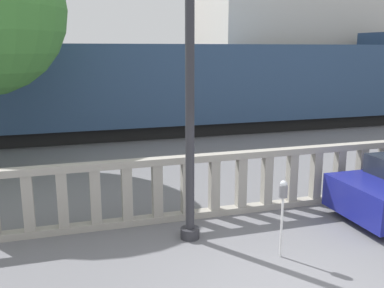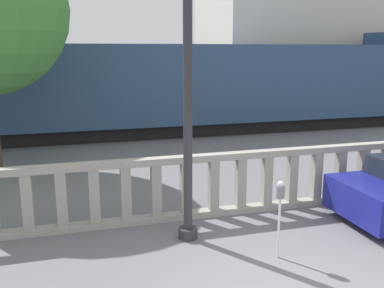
{
  "view_description": "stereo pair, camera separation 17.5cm",
  "coord_description": "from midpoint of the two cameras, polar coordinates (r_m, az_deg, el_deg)",
  "views": [
    {
      "loc": [
        -3.0,
        -4.86,
        3.5
      ],
      "look_at": [
        -0.19,
        4.3,
        1.38
      ],
      "focal_mm": 40.0,
      "sensor_mm": 36.0,
      "label": 1
    },
    {
      "loc": [
        -2.84,
        -4.91,
        3.5
      ],
      "look_at": [
        -0.19,
        4.3,
        1.38
      ],
      "focal_mm": 40.0,
      "sensor_mm": 36.0,
      "label": 2
    }
  ],
  "objects": [
    {
      "name": "train_far",
      "position": [
        31.09,
        -1.12,
        9.51
      ],
      "size": [
        25.73,
        2.99,
        4.19
      ],
      "color": "black",
      "rests_on": "ground"
    },
    {
      "name": "lamppost",
      "position": [
        7.57,
        -0.96,
        7.73
      ],
      "size": [
        0.36,
        0.36,
        5.5
      ],
      "color": "#2D2D33",
      "rests_on": "ground"
    },
    {
      "name": "train_near",
      "position": [
        18.49,
        0.67,
        7.66
      ],
      "size": [
        24.23,
        3.1,
        4.31
      ],
      "color": "black",
      "rests_on": "ground"
    },
    {
      "name": "balustrade",
      "position": [
        9.14,
        2.43,
        -5.48
      ],
      "size": [
        17.33,
        0.24,
        1.36
      ],
      "color": "#9E998E",
      "rests_on": "ground"
    },
    {
      "name": "parking_meter",
      "position": [
        7.36,
        11.36,
        -7.08
      ],
      "size": [
        0.14,
        0.14,
        1.37
      ],
      "color": "silver",
      "rests_on": "ground"
    }
  ]
}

